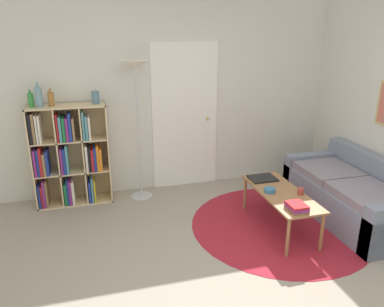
% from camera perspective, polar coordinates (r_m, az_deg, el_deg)
% --- Properties ---
extents(ground_plane, '(14.00, 14.00, 0.00)m').
position_cam_1_polar(ground_plane, '(3.39, 8.16, -21.20)').
color(ground_plane, gray).
extents(wall_back, '(7.37, 0.11, 2.60)m').
position_cam_1_polar(wall_back, '(5.10, -2.45, 8.80)').
color(wall_back, silver).
rests_on(wall_back, ground_plane).
extents(wall_right, '(0.08, 5.51, 2.60)m').
position_cam_1_polar(wall_right, '(4.98, 27.04, 6.70)').
color(wall_right, silver).
rests_on(wall_right, ground_plane).
extents(rug, '(2.03, 2.03, 0.01)m').
position_cam_1_polar(rug, '(4.50, 13.25, -10.52)').
color(rug, maroon).
rests_on(rug, ground_plane).
extents(bookshelf, '(0.92, 0.34, 1.27)m').
position_cam_1_polar(bookshelf, '(4.93, -18.36, -0.31)').
color(bookshelf, beige).
rests_on(bookshelf, ground_plane).
extents(floor_lamp, '(0.34, 0.34, 1.79)m').
position_cam_1_polar(floor_lamp, '(4.67, -8.49, 10.66)').
color(floor_lamp, '#B7B7BC').
rests_on(floor_lamp, ground_plane).
extents(couch, '(0.83, 1.71, 0.73)m').
position_cam_1_polar(couch, '(4.86, 23.47, -5.92)').
color(couch, gray).
rests_on(couch, ground_plane).
extents(coffee_table, '(0.46, 1.14, 0.44)m').
position_cam_1_polar(coffee_table, '(4.27, 13.37, -6.27)').
color(coffee_table, '#996B42').
rests_on(coffee_table, ground_plane).
extents(laptop, '(0.31, 0.25, 0.02)m').
position_cam_1_polar(laptop, '(4.55, 10.70, -3.72)').
color(laptop, black).
rests_on(laptop, coffee_table).
extents(bowl, '(0.12, 0.12, 0.04)m').
position_cam_1_polar(bowl, '(4.21, 11.76, -5.49)').
color(bowl, teal).
rests_on(bowl, coffee_table).
extents(book_stack_on_table, '(0.17, 0.21, 0.07)m').
position_cam_1_polar(book_stack_on_table, '(3.87, 15.67, -7.86)').
color(book_stack_on_table, olive).
rests_on(book_stack_on_table, coffee_table).
extents(cup, '(0.07, 0.07, 0.07)m').
position_cam_1_polar(cup, '(4.23, 16.22, -5.58)').
color(cup, '#A33D33').
rests_on(cup, coffee_table).
extents(bottle_left, '(0.07, 0.07, 0.20)m').
position_cam_1_polar(bottle_left, '(4.79, -23.35, 7.51)').
color(bottle_left, '#2D8438').
rests_on(bottle_left, bookshelf).
extents(bottle_middle, '(0.08, 0.08, 0.29)m').
position_cam_1_polar(bottle_middle, '(4.75, -22.33, 8.00)').
color(bottle_middle, '#6B93A3').
rests_on(bottle_middle, bookshelf).
extents(bottle_right, '(0.07, 0.07, 0.21)m').
position_cam_1_polar(bottle_right, '(4.76, -20.69, 7.80)').
color(bottle_right, olive).
rests_on(bottle_right, bookshelf).
extents(vase_on_shelf, '(0.09, 0.09, 0.16)m').
position_cam_1_polar(vase_on_shelf, '(4.75, -14.48, 8.27)').
color(vase_on_shelf, slate).
rests_on(vase_on_shelf, bookshelf).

